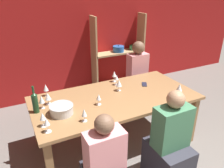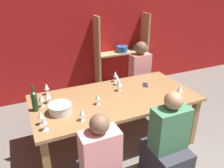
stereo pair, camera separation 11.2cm
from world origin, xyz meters
The scene contains 19 objects.
wall_back_red centered at (0.00, 3.83, 1.35)m, with size 8.80×0.06×2.70m.
shelf_unit centered at (0.81, 3.63, 0.61)m, with size 1.17×0.30×1.63m.
dining_table centered at (-0.15, 1.93, 0.69)m, with size 2.22×1.10×0.77m.
mixing_bowl centered at (-0.91, 1.83, 0.84)m, with size 0.28×0.28×0.12m.
wine_bottle_green centered at (-1.17, 2.00, 0.91)m, with size 0.07×0.07×0.34m.
wine_glass_red_a centered at (-1.15, 1.67, 0.89)m, with size 0.07×0.07×0.16m.
wine_glass_empty_a centered at (0.65, 1.57, 0.89)m, with size 0.08×0.08×0.17m.
wine_glass_empty_b centered at (0.07, 2.39, 0.90)m, with size 0.07×0.07×0.17m.
wine_glass_empty_c centered at (-1.13, 1.55, 0.89)m, with size 0.07×0.07×0.16m.
wine_glass_red_b centered at (-0.73, 1.56, 0.88)m, with size 0.06×0.06×0.15m.
wine_glass_red_c centered at (-0.44, 1.83, 0.88)m, with size 0.06×0.06×0.15m.
wine_glass_empty_d centered at (-1.09, 2.06, 0.89)m, with size 0.07×0.07×0.17m.
wine_glass_red_d centered at (-0.02, 2.07, 0.89)m, with size 0.08×0.08×0.17m.
wine_glass_red_e centered at (-1.00, 2.13, 0.88)m, with size 0.08×0.08×0.16m.
wine_glass_empty_e centered at (-0.98, 2.38, 0.89)m, with size 0.07×0.07×0.17m.
wine_glass_empty_f centered at (0.05, 2.27, 0.89)m, with size 0.07×0.07×0.16m.
cell_phone centered at (0.43, 2.08, 0.78)m, with size 0.14×0.16×0.01m.
person_far_a centered at (0.73, 2.75, 0.48)m, with size 0.36×0.46×1.27m.
person_near_b centered at (0.10, 1.07, 0.43)m, with size 0.40×0.50×1.19m.
Camera 2 is at (-1.27, -0.45, 2.16)m, focal length 35.00 mm.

